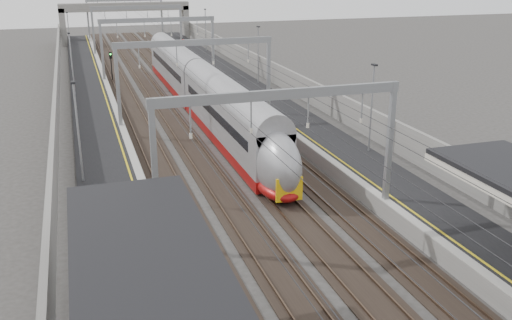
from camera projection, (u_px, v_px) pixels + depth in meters
platform_left at (98, 123)px, 48.40m from camera, size 4.00×120.00×1.00m
platform_right at (275, 109)px, 53.02m from camera, size 4.00×120.00×1.00m
tracks at (191, 121)px, 50.86m from camera, size 11.40×140.00×0.20m
overhead_line at (174, 43)px, 54.81m from camera, size 13.00×140.00×6.60m
overbridge at (125, 12)px, 98.59m from camera, size 22.00×2.20×6.90m
wall_left at (57, 114)px, 47.11m from camera, size 0.30×120.00×3.20m
wall_right at (307, 95)px, 53.59m from camera, size 0.30×120.00×3.20m
train at (204, 96)px, 51.47m from camera, size 2.54×46.27×4.02m
signal_green at (111, 61)px, 67.16m from camera, size 0.32×0.32×3.48m
signal_red_near at (178, 55)px, 71.48m from camera, size 0.32×0.32×3.48m
signal_red_far at (183, 46)px, 79.29m from camera, size 0.32×0.32×3.48m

